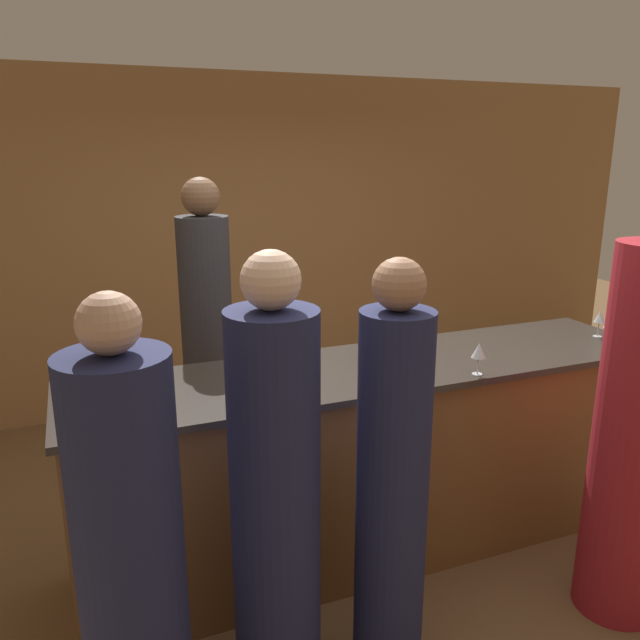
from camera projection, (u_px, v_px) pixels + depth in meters
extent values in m
plane|color=brown|center=(374.00, 544.00, 3.58)|extent=(14.00, 14.00, 0.00)
cube|color=#A37547|center=(250.00, 242.00, 5.43)|extent=(8.00, 0.06, 2.80)
cube|color=brown|center=(376.00, 461.00, 3.44)|extent=(3.17, 0.70, 1.05)
cube|color=#332D28|center=(379.00, 368.00, 3.29)|extent=(3.23, 0.76, 0.04)
cylinder|color=#2D2D33|center=(209.00, 366.00, 3.81)|extent=(0.31, 0.31, 1.82)
sphere|color=brown|center=(200.00, 197.00, 3.54)|extent=(0.22, 0.22, 0.22)
cylinder|color=maroon|center=(636.00, 438.00, 2.87)|extent=(0.38, 0.38, 1.81)
cylinder|color=#1E234C|center=(392.00, 499.00, 2.56)|extent=(0.30, 0.30, 1.60)
sphere|color=#A37556|center=(399.00, 284.00, 2.32)|extent=(0.20, 0.20, 0.20)
cylinder|color=#1E234C|center=(276.00, 517.00, 2.39)|extent=(0.35, 0.35, 1.65)
sphere|color=beige|center=(271.00, 280.00, 2.15)|extent=(0.21, 0.21, 0.21)
cylinder|color=#1E234C|center=(132.00, 577.00, 2.10)|extent=(0.36, 0.36, 1.59)
sphere|color=tan|center=(109.00, 323.00, 1.87)|extent=(0.20, 0.20, 0.20)
cylinder|color=black|center=(404.00, 331.00, 3.54)|extent=(0.08, 0.08, 0.21)
cylinder|color=black|center=(405.00, 308.00, 3.50)|extent=(0.03, 0.03, 0.07)
cylinder|color=#9E9993|center=(377.00, 340.00, 3.38)|extent=(0.16, 0.16, 0.20)
cylinder|color=silver|center=(608.00, 342.00, 3.68)|extent=(0.05, 0.05, 0.00)
cylinder|color=silver|center=(609.00, 334.00, 3.66)|extent=(0.01, 0.01, 0.08)
cone|color=silver|center=(610.00, 322.00, 3.64)|extent=(0.07, 0.07, 0.07)
cylinder|color=silver|center=(477.00, 374.00, 3.15)|extent=(0.05, 0.05, 0.00)
cylinder|color=silver|center=(478.00, 366.00, 3.13)|extent=(0.01, 0.01, 0.09)
cone|color=silver|center=(479.00, 351.00, 3.11)|extent=(0.07, 0.07, 0.08)
cylinder|color=silver|center=(597.00, 336.00, 3.77)|extent=(0.05, 0.05, 0.00)
cylinder|color=silver|center=(598.00, 329.00, 3.76)|extent=(0.01, 0.01, 0.09)
cone|color=silver|center=(600.00, 317.00, 3.74)|extent=(0.07, 0.07, 0.07)
cylinder|color=silver|center=(279.00, 386.00, 2.99)|extent=(0.05, 0.05, 0.00)
cylinder|color=silver|center=(279.00, 375.00, 2.98)|extent=(0.01, 0.01, 0.10)
cone|color=silver|center=(278.00, 357.00, 2.96)|extent=(0.06, 0.06, 0.07)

